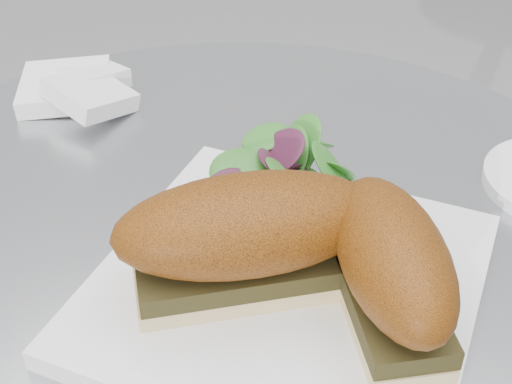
% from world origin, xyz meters
% --- Properties ---
extents(plate, '(0.27, 0.27, 0.02)m').
position_xyz_m(plate, '(0.06, -0.04, 0.74)').
color(plate, white).
rests_on(plate, table).
extents(sandwich_left, '(0.19, 0.15, 0.08)m').
position_xyz_m(sandwich_left, '(0.03, -0.06, 0.79)').
color(sandwich_left, beige).
rests_on(sandwich_left, plate).
extents(sandwich_right, '(0.12, 0.15, 0.08)m').
position_xyz_m(sandwich_right, '(0.12, -0.06, 0.79)').
color(sandwich_right, beige).
rests_on(sandwich_right, plate).
extents(salad, '(0.13, 0.13, 0.05)m').
position_xyz_m(salad, '(0.04, 0.03, 0.77)').
color(salad, '#3E892C').
rests_on(salad, plate).
extents(napkin, '(0.13, 0.13, 0.02)m').
position_xyz_m(napkin, '(-0.21, 0.15, 0.74)').
color(napkin, white).
rests_on(napkin, table).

